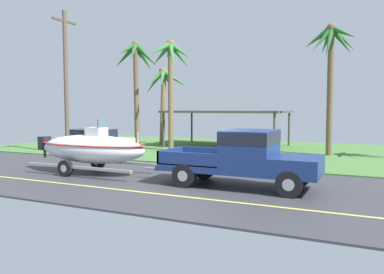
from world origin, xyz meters
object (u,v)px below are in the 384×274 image
at_px(palm_tree_near_right, 171,66).
at_px(utility_pole, 66,80).
at_px(parked_sedan_near, 94,141).
at_px(palm_tree_near_left, 331,54).
at_px(carport_awning, 227,112).
at_px(palm_tree_far_right, 164,86).
at_px(boat_on_trailer, 91,149).
at_px(palm_tree_mid, 137,65).
at_px(pickup_truck_towing, 249,156).

distance_m(palm_tree_near_right, utility_pole, 6.13).
distance_m(parked_sedan_near, palm_tree_near_left, 14.43).
height_order(palm_tree_near_right, utility_pole, utility_pole).
bearing_deg(carport_awning, palm_tree_near_left, -19.07).
bearing_deg(palm_tree_far_right, boat_on_trailer, -74.90).
height_order(carport_awning, palm_tree_near_left, palm_tree_near_left).
height_order(carport_awning, palm_tree_near_right, palm_tree_near_right).
height_order(carport_awning, utility_pole, utility_pole).
xyz_separation_m(parked_sedan_near, palm_tree_mid, (1.57, 2.32, 4.69)).
relative_size(pickup_truck_towing, palm_tree_near_left, 0.77).
bearing_deg(palm_tree_near_left, palm_tree_mid, -173.05).
bearing_deg(palm_tree_near_right, pickup_truck_towing, -48.35).
distance_m(carport_awning, palm_tree_near_right, 5.26).
xyz_separation_m(palm_tree_near_right, utility_pole, (-4.76, -3.74, -0.98)).
relative_size(boat_on_trailer, palm_tree_far_right, 1.12).
xyz_separation_m(boat_on_trailer, utility_pole, (-5.55, 4.58, 3.20)).
bearing_deg(boat_on_trailer, carport_awning, 83.08).
height_order(palm_tree_near_left, utility_pole, utility_pole).
relative_size(parked_sedan_near, palm_tree_far_right, 0.82).
relative_size(boat_on_trailer, utility_pole, 0.76).
relative_size(palm_tree_near_left, palm_tree_near_right, 1.07).
height_order(pickup_truck_towing, palm_tree_near_left, palm_tree_near_left).
bearing_deg(carport_awning, parked_sedan_near, -136.37).
distance_m(boat_on_trailer, palm_tree_near_right, 9.34).
bearing_deg(palm_tree_near_right, parked_sedan_near, -151.41).
distance_m(parked_sedan_near, utility_pole, 3.92).
bearing_deg(parked_sedan_near, utility_pole, -114.33).
bearing_deg(utility_pole, palm_tree_mid, 59.53).
xyz_separation_m(pickup_truck_towing, carport_awning, (-5.13, 12.13, 1.31)).
height_order(boat_on_trailer, palm_tree_near_right, palm_tree_near_right).
xyz_separation_m(palm_tree_near_right, palm_tree_mid, (-2.50, 0.10, 0.16)).
xyz_separation_m(pickup_truck_towing, parked_sedan_near, (-11.47, 6.09, -0.39)).
height_order(boat_on_trailer, carport_awning, carport_awning).
bearing_deg(utility_pole, palm_tree_near_right, 38.14).
bearing_deg(palm_tree_near_right, carport_awning, 59.36).
height_order(palm_tree_near_right, palm_tree_mid, palm_tree_mid).
bearing_deg(palm_tree_near_left, boat_on_trailer, -129.85).
distance_m(palm_tree_near_left, palm_tree_near_right, 9.11).
relative_size(palm_tree_far_right, utility_pole, 0.68).
bearing_deg(palm_tree_near_right, palm_tree_far_right, 125.38).
xyz_separation_m(carport_awning, palm_tree_near_right, (-2.26, -3.82, 2.83)).
height_order(pickup_truck_towing, boat_on_trailer, boat_on_trailer).
bearing_deg(palm_tree_far_right, palm_tree_near_right, -54.62).
height_order(boat_on_trailer, parked_sedan_near, boat_on_trailer).
height_order(palm_tree_mid, palm_tree_far_right, palm_tree_mid).
xyz_separation_m(pickup_truck_towing, palm_tree_near_right, (-7.39, 8.31, 4.14)).
distance_m(pickup_truck_towing, palm_tree_near_left, 10.91).
relative_size(carport_awning, palm_tree_far_right, 1.43).
distance_m(palm_tree_near_left, palm_tree_far_right, 11.54).
xyz_separation_m(parked_sedan_near, utility_pole, (-0.69, -1.52, 3.54)).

